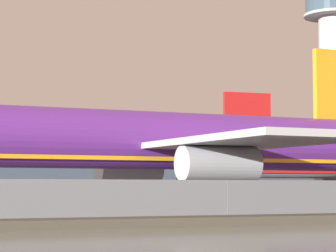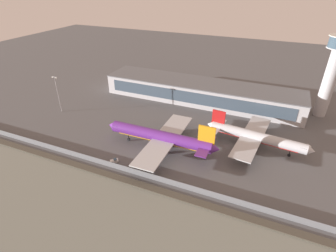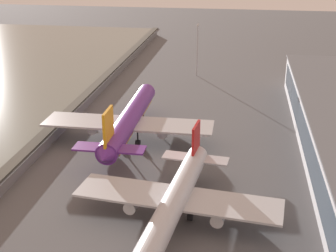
% 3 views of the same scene
% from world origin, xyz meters
% --- Properties ---
extents(ground_plane, '(500.00, 500.00, 0.00)m').
position_xyz_m(ground_plane, '(0.00, 0.00, 0.00)').
color(ground_plane, '#565659').
extents(shoreline_seawall, '(320.00, 3.00, 0.50)m').
position_xyz_m(shoreline_seawall, '(0.00, -20.50, 0.25)').
color(shoreline_seawall, '#474238').
rests_on(shoreline_seawall, ground).
extents(perimeter_fence, '(280.00, 0.10, 2.55)m').
position_xyz_m(perimeter_fence, '(0.00, -16.00, 1.27)').
color(perimeter_fence, slate).
rests_on(perimeter_fence, ground).
extents(cargo_jet_purple, '(51.11, 43.32, 15.53)m').
position_xyz_m(cargo_jet_purple, '(4.68, 3.38, 5.93)').
color(cargo_jet_purple, '#602889').
rests_on(cargo_jet_purple, ground).
extents(baggage_tug, '(3.42, 3.36, 1.80)m').
position_xyz_m(baggage_tug, '(-8.80, -12.97, 0.81)').
color(baggage_tug, white).
rests_on(baggage_tug, ground).
extents(control_tower, '(12.49, 12.49, 43.48)m').
position_xyz_m(control_tower, '(69.16, 65.61, 24.97)').
color(control_tower, '#ADADB2').
rests_on(control_tower, ground).
extents(terminal_building, '(114.20, 22.34, 11.59)m').
position_xyz_m(terminal_building, '(5.10, 57.53, 5.80)').
color(terminal_building, '#B2B2B7').
rests_on(terminal_building, ground).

